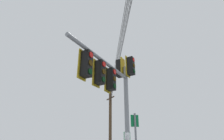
# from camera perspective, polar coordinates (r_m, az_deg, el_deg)

# --- Properties ---
(signal_mast_assembly) EXTENTS (2.69, 3.92, 6.07)m
(signal_mast_assembly) POSITION_cam_1_polar(r_m,az_deg,el_deg) (7.51, 1.04, -4.76)
(signal_mast_assembly) COLOR gray
(signal_mast_assembly) RESTS_ON ground
(utility_pole_wooden) EXTENTS (0.93, 1.83, 8.64)m
(utility_pole_wooden) POSITION_cam_1_polar(r_m,az_deg,el_deg) (22.37, -0.56, -16.99)
(utility_pole_wooden) COLOR #4C3823
(utility_pole_wooden) RESTS_ON ground
(overhead_wire_span) EXTENTS (0.37, 31.27, 2.31)m
(overhead_wire_span) POSITION_cam_1_polar(r_m,az_deg,el_deg) (9.05, 4.97, 19.34)
(overhead_wire_span) COLOR black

